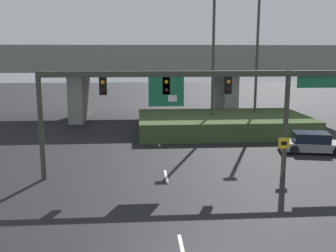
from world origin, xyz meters
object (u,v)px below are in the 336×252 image
highway_light_pole_near (257,43)px  parked_sedan_near_right (312,143)px  highway_light_pole_far (213,49)px  signal_gantry (191,90)px  speed_limit_sign (283,151)px

highway_light_pole_near → parked_sedan_near_right: (1.57, -8.86, -7.06)m
highway_light_pole_near → highway_light_pole_far: size_ratio=1.08×
signal_gantry → highway_light_pole_near: 15.91m
speed_limit_sign → parked_sedan_near_right: speed_limit_sign is taller
speed_limit_sign → signal_gantry: bearing=171.3°
signal_gantry → highway_light_pole_far: highway_light_pole_far is taller
signal_gantry → speed_limit_sign: (5.07, -0.77, -3.33)m
signal_gantry → parked_sedan_near_right: (9.26, 4.76, -4.22)m
speed_limit_sign → highway_light_pole_far: 14.30m
highway_light_pole_near → highway_light_pole_far: (-4.22, -1.36, -0.51)m
highway_light_pole_far → parked_sedan_near_right: size_ratio=2.81×
signal_gantry → highway_light_pole_far: bearing=74.2°
highway_light_pole_near → highway_light_pole_far: 4.46m
signal_gantry → parked_sedan_near_right: 11.24m
speed_limit_sign → highway_light_pole_near: bearing=79.7°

